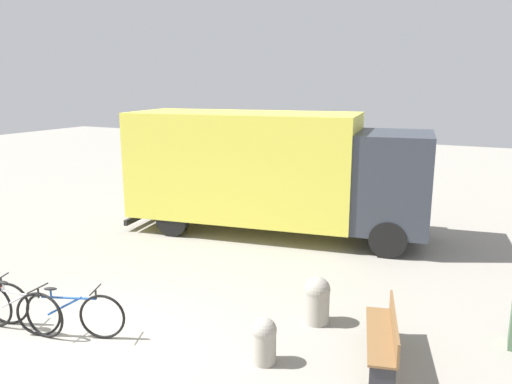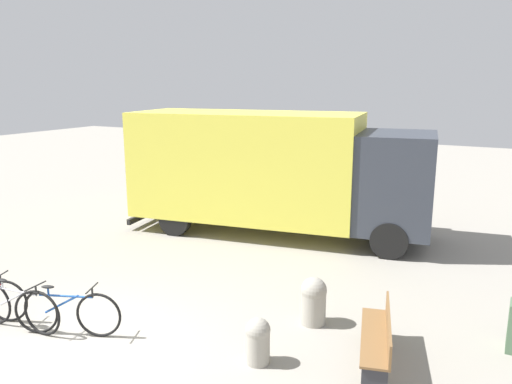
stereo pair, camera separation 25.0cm
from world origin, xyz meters
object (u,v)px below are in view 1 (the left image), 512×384
Objects in this scene: delivery_truck at (271,168)px; bollard_far_bench at (317,299)px; park_bench at (385,335)px; bollard_near_bench at (264,339)px; bicycle_far at (70,314)px; bicycle_middle at (19,309)px.

delivery_truck is 5.51m from bollard_far_bench.
delivery_truck reaches higher than park_bench.
bollard_near_bench is at bearing -99.93° from bollard_far_bench.
delivery_truck is 4.82× the size of bicycle_far.
bollard_far_bench is (2.92, -4.47, -1.36)m from delivery_truck.
bollard_far_bench is at bearing 45.62° from park_bench.
bicycle_middle is (-5.64, -1.75, -0.04)m from park_bench.
bicycle_middle and bicycle_far have the same top height.
delivery_truck is at bearing 123.18° from bollard_far_bench.
bicycle_far is at bearing -167.11° from bollard_near_bench.
bicycle_far is at bearing -102.84° from delivery_truck.
park_bench is at bearing -29.74° from bollard_far_bench.
bicycle_middle reaches higher than bollard_far_bench.
bicycle_far is 2.07× the size of bollard_far_bench.
bollard_far_bench is at bearing 24.80° from bicycle_middle.
park_bench is 2.19× the size of bollard_far_bench.
bollard_near_bench is (4.04, 0.96, -0.03)m from bicycle_middle.
delivery_truck is 7.25m from bicycle_middle.
bicycle_far is (-0.49, -6.74, -1.39)m from delivery_truck.
delivery_truck is at bearing 24.47° from park_bench.
delivery_truck is at bearing 73.39° from bicycle_middle.
delivery_truck is 9.98× the size of bollard_far_bench.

